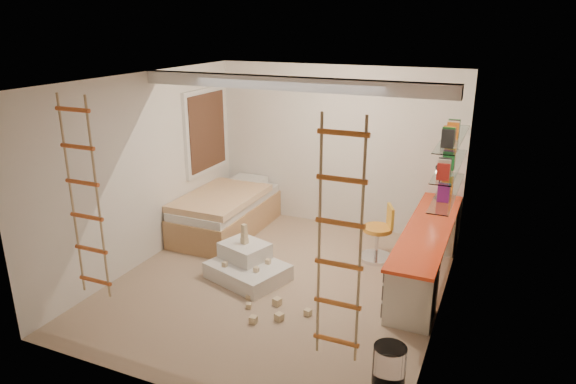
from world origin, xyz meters
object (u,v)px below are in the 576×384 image
at_px(desk, 427,251).
at_px(play_platform, 247,265).
at_px(swivel_chair, 379,240).
at_px(bed, 226,212).

relative_size(desk, play_platform, 2.46).
distance_m(swivel_chair, play_platform, 1.90).
xyz_separation_m(bed, swivel_chair, (2.49, -0.03, -0.03)).
bearing_deg(play_platform, desk, 22.22).
bearing_deg(play_platform, bed, 129.50).
bearing_deg(desk, play_platform, -157.78).
distance_m(bed, play_platform, 1.63).
height_order(desk, bed, desk).
bearing_deg(desk, swivel_chair, 154.99).
xyz_separation_m(bed, play_platform, (1.03, -1.25, -0.16)).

